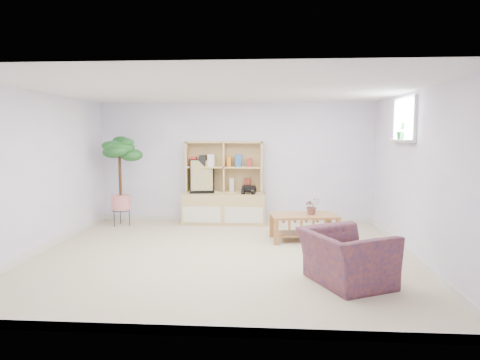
# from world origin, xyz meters

# --- Properties ---
(floor) EXTENTS (5.50, 5.00, 0.01)m
(floor) POSITION_xyz_m (0.00, 0.00, 0.00)
(floor) COLOR beige
(floor) RESTS_ON ground
(ceiling) EXTENTS (5.50, 5.00, 0.01)m
(ceiling) POSITION_xyz_m (0.00, 0.00, 2.40)
(ceiling) COLOR silver
(ceiling) RESTS_ON walls
(walls) EXTENTS (5.51, 5.01, 2.40)m
(walls) POSITION_xyz_m (0.00, 0.00, 1.20)
(walls) COLOR white
(walls) RESTS_ON floor
(baseboard) EXTENTS (5.50, 5.00, 0.10)m
(baseboard) POSITION_xyz_m (0.00, 0.00, 0.05)
(baseboard) COLOR silver
(baseboard) RESTS_ON floor
(window) EXTENTS (0.10, 0.98, 0.68)m
(window) POSITION_xyz_m (2.73, 0.60, 2.00)
(window) COLOR silver
(window) RESTS_ON walls
(window_sill) EXTENTS (0.14, 1.00, 0.04)m
(window_sill) POSITION_xyz_m (2.67, 0.60, 1.68)
(window_sill) COLOR silver
(window_sill) RESTS_ON walls
(storage_unit) EXTENTS (1.63, 0.55, 1.63)m
(storage_unit) POSITION_xyz_m (-0.21, 2.24, 0.81)
(storage_unit) COLOR tan
(storage_unit) RESTS_ON floor
(poster) EXTENTS (0.49, 0.19, 0.67)m
(poster) POSITION_xyz_m (-0.64, 2.20, 0.95)
(poster) COLOR yellow
(poster) RESTS_ON storage_unit
(toy_truck) EXTENTS (0.38, 0.29, 0.19)m
(toy_truck) POSITION_xyz_m (0.29, 2.15, 0.70)
(toy_truck) COLOR black
(toy_truck) RESTS_ON storage_unit
(coffee_table) EXTENTS (1.15, 0.73, 0.44)m
(coffee_table) POSITION_xyz_m (1.27, 1.00, 0.22)
(coffee_table) COLOR #955B34
(coffee_table) RESTS_ON floor
(table_plant) EXTENTS (0.31, 0.30, 0.28)m
(table_plant) POSITION_xyz_m (1.40, 1.00, 0.58)
(table_plant) COLOR #2C6F39
(table_plant) RESTS_ON coffee_table
(floor_tree) EXTENTS (0.69, 0.69, 1.74)m
(floor_tree) POSITION_xyz_m (-2.19, 1.92, 0.87)
(floor_tree) COLOR #205026
(floor_tree) RESTS_ON floor
(armchair) EXTENTS (1.20, 1.26, 0.73)m
(armchair) POSITION_xyz_m (1.61, -1.05, 0.37)
(armchair) COLOR #1F214C
(armchair) RESTS_ON floor
(sill_plant) EXTENTS (0.15, 0.12, 0.26)m
(sill_plant) POSITION_xyz_m (2.67, 0.56, 1.83)
(sill_plant) COLOR #205026
(sill_plant) RESTS_ON window_sill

